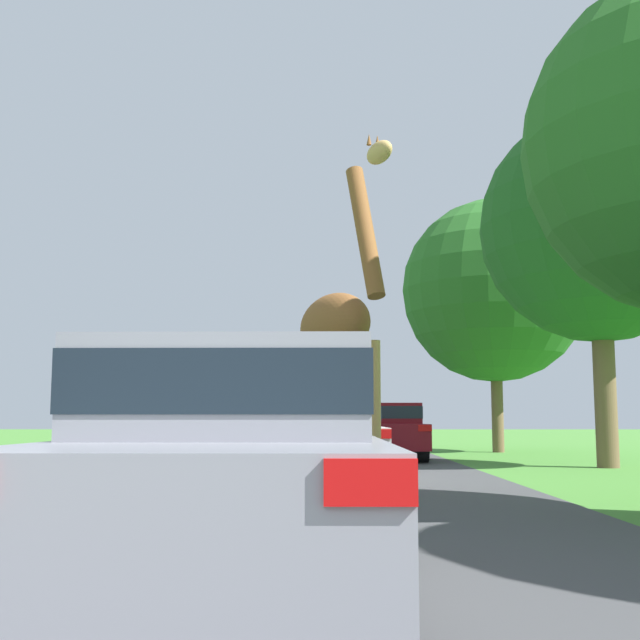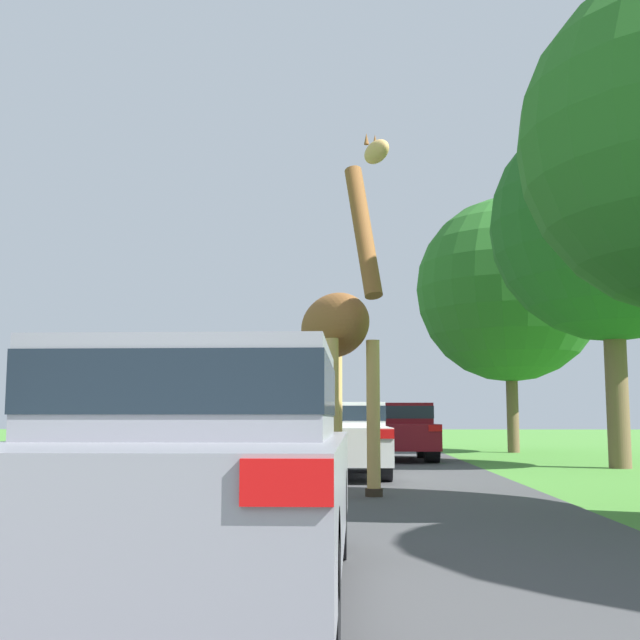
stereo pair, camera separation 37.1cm
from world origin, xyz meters
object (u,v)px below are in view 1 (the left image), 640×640
at_px(giraffe_near_road, 337,334).
at_px(tree_centre_back, 494,291).
at_px(tree_right_cluster, 598,227).
at_px(car_queue_left, 333,436).
at_px(car_lead_maroon, 235,462).
at_px(car_far_ahead, 388,430).
at_px(car_queue_right, 140,431).

xyz_separation_m(giraffe_near_road, tree_centre_back, (5.28, 14.30, 2.93)).
bearing_deg(tree_right_cluster, giraffe_near_road, -133.94).
bearing_deg(car_queue_left, tree_right_cluster, 23.48).
bearing_deg(tree_centre_back, car_lead_maroon, -105.92).
height_order(car_lead_maroon, tree_right_cluster, tree_right_cluster).
bearing_deg(car_far_ahead, tree_centre_back, 51.02).
bearing_deg(tree_centre_back, car_far_ahead, -128.98).
bearing_deg(tree_right_cluster, car_lead_maroon, -117.47).
relative_size(car_far_ahead, tree_centre_back, 0.48).
relative_size(car_queue_right, tree_centre_back, 0.55).
distance_m(car_lead_maroon, car_far_ahead, 16.31).
distance_m(car_queue_right, car_queue_left, 5.02).
bearing_deg(car_far_ahead, giraffe_near_road, -98.46).
distance_m(tree_centre_back, tree_right_cluster, 8.09).
height_order(car_queue_right, car_queue_left, car_queue_right).
distance_m(giraffe_near_road, tree_centre_back, 15.52).
relative_size(giraffe_near_road, car_queue_left, 1.14).
xyz_separation_m(car_lead_maroon, tree_right_cluster, (6.70, 12.90, 4.60)).
bearing_deg(car_lead_maroon, car_queue_right, 105.80).
relative_size(car_queue_right, car_queue_left, 1.03).
bearing_deg(car_queue_right, tree_centre_back, 40.03).
xyz_separation_m(giraffe_near_road, car_queue_right, (-4.33, 6.22, -1.51)).
xyz_separation_m(car_queue_left, tree_centre_back, (5.33, 10.69, 4.49)).
bearing_deg(tree_centre_back, tree_right_cluster, -84.84).
bearing_deg(car_lead_maroon, car_far_ahead, 82.58).
xyz_separation_m(car_lead_maroon, tree_centre_back, (5.98, 20.95, 4.43)).
height_order(car_lead_maroon, car_queue_right, car_lead_maroon).
bearing_deg(car_queue_left, car_queue_right, 148.67).
bearing_deg(car_lead_maroon, car_queue_left, 86.40).
xyz_separation_m(car_queue_right, tree_centre_back, (9.62, 8.08, 4.44)).
xyz_separation_m(giraffe_near_road, car_queue_left, (-0.05, 3.61, -1.56)).
relative_size(giraffe_near_road, tree_right_cluster, 0.61).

